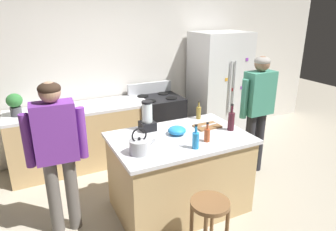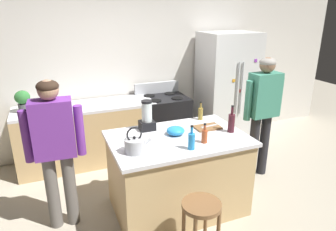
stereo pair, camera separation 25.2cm
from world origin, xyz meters
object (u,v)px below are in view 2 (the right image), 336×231
bottle_wine (231,122)px  refrigerator (227,89)px  blender_appliance (147,117)px  bottle_vinegar (201,113)px  person_by_sink_right (263,107)px  bottle_cooking_sauce (204,136)px  kitchen_island (178,173)px  bottle_soda (192,140)px  mixing_bowl (175,131)px  bar_stool (201,216)px  cutting_board (208,127)px  chef_knife (209,126)px  person_by_island_left (55,142)px  tea_kettle (135,145)px  potted_plant (23,100)px  stove_range (163,123)px

bottle_wine → refrigerator: bearing=59.3°
blender_appliance → bottle_vinegar: 0.74m
person_by_sink_right → bottle_cooking_sauce: size_ratio=7.73×
kitchen_island → bottle_soda: size_ratio=5.89×
person_by_sink_right → bottle_wine: (-0.74, -0.38, 0.02)m
bottle_wine → mixing_bowl: (-0.62, 0.16, -0.07)m
bar_stool → cutting_board: bearing=59.1°
cutting_board → mixing_bowl: bearing=-175.4°
mixing_bowl → bottle_vinegar: bearing=34.0°
bottle_vinegar → chef_knife: 0.30m
blender_appliance → person_by_island_left: bearing=-171.9°
blender_appliance → bottle_soda: 0.71m
bar_stool → person_by_island_left: bearing=138.8°
tea_kettle → potted_plant: bearing=121.4°
refrigerator → person_by_island_left: size_ratio=1.16×
bar_stool → bottle_wine: size_ratio=1.96×
potted_plant → bottle_vinegar: (2.09, -1.15, -0.09)m
bar_stool → stove_range: bearing=77.3°
stove_range → person_by_island_left: person_by_island_left is taller
bottle_wine → bottle_cooking_sauce: bottle_wine is taller
bottle_cooking_sauce → refrigerator: bearing=51.8°
chef_knife → refrigerator: bearing=46.4°
refrigerator → stove_range: bearing=178.8°
cutting_board → potted_plant: bearing=144.6°
bottle_cooking_sauce → person_by_island_left: bearing=163.6°
stove_range → blender_appliance: 1.48m
person_by_sink_right → mixing_bowl: (-1.36, -0.22, -0.05)m
kitchen_island → cutting_board: cutting_board is taller
kitchen_island → bottle_vinegar: size_ratio=6.39×
chef_knife → bottle_soda: bearing=-140.4°
bottle_soda → person_by_sink_right: bearing=24.5°
person_by_sink_right → cutting_board: bearing=-169.0°
refrigerator → person_by_island_left: 3.12m
refrigerator → bottle_soda: bearing=-130.5°
bottle_vinegar → chef_knife: bottle_vinegar is taller
kitchen_island → cutting_board: 0.64m
person_by_island_left → person_by_sink_right: (2.63, 0.10, 0.03)m
tea_kettle → blender_appliance: bearing=60.3°
bottle_wine → bottle_vinegar: bottle_wine is taller
refrigerator → bottle_wine: (-0.95, -1.59, 0.09)m
potted_plant → chef_knife: size_ratio=1.36×
bottle_wine → bar_stool: bearing=-135.9°
person_by_island_left → bottle_wine: 1.91m
person_by_island_left → chef_knife: person_by_island_left is taller
person_by_sink_right → chef_knife: 0.93m
stove_range → bottle_soda: bearing=-102.2°
person_by_island_left → chef_knife: (1.71, -0.08, -0.04)m
bottle_cooking_sauce → cutting_board: size_ratio=0.72×
stove_range → tea_kettle: tea_kettle is taller
bottle_cooking_sauce → bottle_soda: bearing=-155.0°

